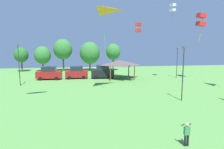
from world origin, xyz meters
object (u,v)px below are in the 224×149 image
(kite_flying_0, at_px, (100,25))
(treeline_tree_1, at_px, (43,55))
(kite_flying_5, at_px, (201,20))
(light_post_2, at_px, (177,61))
(kite_flying_6, at_px, (138,27))
(treeline_tree_3, at_px, (90,53))
(parked_car_third_from_left, at_px, (103,72))
(parked_car_leftmost, at_px, (49,73))
(light_post_1, at_px, (183,70))
(park_pavilion, at_px, (120,63))
(parked_car_second_from_left, at_px, (77,73))
(treeline_tree_4, at_px, (113,52))
(light_post_0, at_px, (19,63))
(kite_flying_9, at_px, (173,7))
(treeline_tree_2, at_px, (63,49))
(treeline_tree_0, at_px, (21,55))
(person_standing_mid_field, at_px, (187,133))

(kite_flying_0, distance_m, treeline_tree_1, 26.39)
(kite_flying_5, distance_m, light_post_2, 8.60)
(kite_flying_6, xyz_separation_m, light_post_2, (9.70, 5.73, -5.83))
(kite_flying_6, height_order, treeline_tree_3, kite_flying_6)
(kite_flying_5, distance_m, parked_car_third_from_left, 20.32)
(parked_car_leftmost, height_order, light_post_1, light_post_1)
(kite_flying_5, distance_m, park_pavilion, 16.49)
(light_post_1, bearing_deg, park_pavilion, 103.45)
(kite_flying_5, relative_size, parked_car_second_from_left, 1.21)
(treeline_tree_4, bearing_deg, parked_car_third_from_left, -108.08)
(light_post_1, bearing_deg, treeline_tree_3, 107.22)
(kite_flying_5, bearing_deg, kite_flying_0, -163.52)
(kite_flying_5, relative_size, light_post_0, 0.79)
(parked_car_second_from_left, bearing_deg, light_post_2, -6.95)
(kite_flying_6, bearing_deg, light_post_0, 174.57)
(parked_car_leftmost, relative_size, treeline_tree_3, 0.64)
(parked_car_leftmost, bearing_deg, light_post_1, -42.19)
(kite_flying_0, height_order, kite_flying_9, kite_flying_9)
(treeline_tree_2, bearing_deg, kite_flying_5, -34.18)
(kite_flying_6, height_order, treeline_tree_2, kite_flying_6)
(kite_flying_0, relative_size, treeline_tree_0, 0.82)
(parked_car_second_from_left, relative_size, treeline_tree_2, 0.54)
(kite_flying_9, distance_m, treeline_tree_0, 36.38)
(kite_flying_5, bearing_deg, treeline_tree_2, 145.82)
(kite_flying_0, xyz_separation_m, parked_car_third_from_left, (1.48, 10.24, -7.88))
(parked_car_third_from_left, bearing_deg, park_pavilion, -3.16)
(kite_flying_9, relative_size, treeline_tree_0, 0.53)
(parked_car_second_from_left, relative_size, treeline_tree_3, 0.59)
(parked_car_third_from_left, relative_size, treeline_tree_0, 0.77)
(parked_car_leftmost, xyz_separation_m, parked_car_third_from_left, (10.18, -0.05, 0.05))
(kite_flying_5, bearing_deg, treeline_tree_0, 153.47)
(person_standing_mid_field, relative_size, kite_flying_6, 1.09)
(treeline_tree_3, bearing_deg, parked_car_leftmost, -122.99)
(treeline_tree_0, xyz_separation_m, treeline_tree_2, (10.05, -0.36, 1.35))
(person_standing_mid_field, distance_m, kite_flying_0, 19.51)
(treeline_tree_3, bearing_deg, kite_flying_9, -48.84)
(kite_flying_5, distance_m, treeline_tree_4, 22.26)
(treeline_tree_4, bearing_deg, treeline_tree_3, 173.92)
(light_post_0, xyz_separation_m, treeline_tree_2, (5.19, 18.32, 1.74))
(parked_car_leftmost, xyz_separation_m, treeline_tree_1, (-3.37, 12.62, 2.83))
(parked_car_second_from_left, distance_m, light_post_1, 21.93)
(parked_car_leftmost, bearing_deg, person_standing_mid_field, -62.70)
(kite_flying_5, distance_m, parked_car_second_from_left, 24.91)
(parked_car_leftmost, height_order, parked_car_second_from_left, parked_car_leftmost)
(kite_flying_9, relative_size, light_post_2, 0.53)
(treeline_tree_0, bearing_deg, treeline_tree_1, -6.30)
(kite_flying_0, distance_m, light_post_1, 12.72)
(kite_flying_5, height_order, parked_car_leftmost, kite_flying_5)
(light_post_2, relative_size, treeline_tree_3, 0.82)
(parked_car_second_from_left, bearing_deg, person_standing_mid_field, -76.26)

